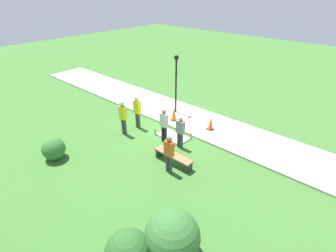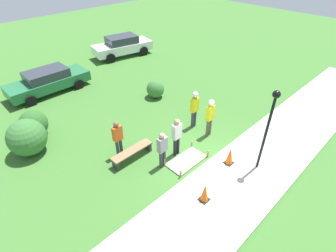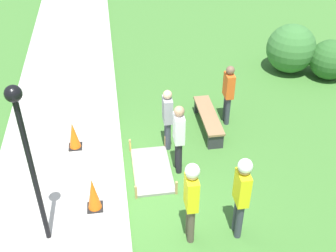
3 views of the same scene
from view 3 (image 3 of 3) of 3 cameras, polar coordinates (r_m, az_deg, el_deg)
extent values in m
plane|color=#3D702D|center=(9.70, -5.64, -9.02)|extent=(60.00, 60.00, 0.00)
cube|color=#ADAAA3|center=(9.77, -14.73, -9.51)|extent=(28.00, 3.05, 0.10)
cube|color=gray|center=(10.19, -2.19, -5.99)|extent=(1.69, 0.91, 0.06)
cube|color=tan|center=(10.72, -5.16, -2.64)|extent=(0.05, 0.05, 0.36)
cube|color=tan|center=(9.44, -4.36, -8.93)|extent=(0.05, 0.05, 0.36)
cube|color=tan|center=(10.78, -0.34, -2.20)|extent=(0.05, 0.05, 0.36)
cube|color=tan|center=(9.52, 1.15, -8.38)|extent=(0.05, 0.05, 0.36)
cube|color=yellow|center=(10.01, -4.81, -5.20)|extent=(1.69, 0.00, 0.04)
cube|color=black|center=(11.00, -12.42, -2.74)|extent=(0.34, 0.34, 0.02)
cone|color=orange|center=(10.78, -12.67, -1.18)|extent=(0.29, 0.29, 0.72)
cube|color=black|center=(9.33, -9.83, -10.78)|extent=(0.34, 0.34, 0.02)
cone|color=orange|center=(9.04, -10.09, -8.99)|extent=(0.29, 0.29, 0.79)
cube|color=#2D2D33|center=(12.18, 4.53, 2.79)|extent=(0.12, 0.40, 0.42)
cube|color=#2D2D33|center=(10.84, 6.44, -2.04)|extent=(0.12, 0.40, 0.42)
cube|color=olive|center=(11.36, 5.50, 1.50)|extent=(1.90, 0.44, 0.06)
cylinder|color=brown|center=(8.54, 2.90, -12.41)|extent=(0.14, 0.14, 0.89)
cylinder|color=brown|center=(8.43, 3.14, -13.31)|extent=(0.14, 0.14, 0.89)
cube|color=yellow|center=(7.90, 3.20, -9.01)|extent=(0.40, 0.22, 0.71)
sphere|color=tan|center=(7.58, 3.31, -6.46)|extent=(0.24, 0.24, 0.24)
sphere|color=white|center=(7.53, 3.33, -6.08)|extent=(0.28, 0.28, 0.28)
cylinder|color=#383D47|center=(8.72, 9.29, -11.68)|extent=(0.14, 0.14, 0.90)
cylinder|color=#383D47|center=(8.60, 9.63, -12.54)|extent=(0.14, 0.14, 0.90)
cube|color=yellow|center=(8.09, 10.01, -8.26)|extent=(0.40, 0.22, 0.71)
sphere|color=#A37A5B|center=(7.77, 10.37, -5.71)|extent=(0.24, 0.24, 0.24)
sphere|color=white|center=(7.73, 10.42, -5.34)|extent=(0.28, 0.28, 0.28)
cylinder|color=#383D47|center=(11.78, 7.83, 2.51)|extent=(0.14, 0.14, 0.84)
cylinder|color=#383D47|center=(11.63, 8.06, 2.03)|extent=(0.14, 0.14, 0.84)
cube|color=#E55B1E|center=(11.31, 8.25, 5.48)|extent=(0.40, 0.22, 0.67)
sphere|color=brown|center=(11.10, 8.45, 7.48)|extent=(0.23, 0.23, 0.23)
cylinder|color=black|center=(10.03, 1.33, -3.68)|extent=(0.14, 0.14, 0.88)
cylinder|color=black|center=(9.89, 1.51, -4.33)|extent=(0.14, 0.14, 0.88)
cube|color=silver|center=(9.48, 1.49, -0.33)|extent=(0.40, 0.22, 0.70)
sphere|color=#A37A5B|center=(9.21, 1.53, 2.02)|extent=(0.24, 0.24, 0.24)
cylinder|color=#383D47|center=(10.76, -0.13, -0.76)|extent=(0.14, 0.14, 0.81)
cylinder|color=#383D47|center=(10.62, 0.01, -1.33)|extent=(0.14, 0.14, 0.81)
cube|color=gray|center=(10.27, -0.07, 2.22)|extent=(0.40, 0.22, 0.64)
sphere|color=tan|center=(10.04, -0.07, 4.28)|extent=(0.22, 0.22, 0.22)
cylinder|color=black|center=(7.88, -17.71, -6.53)|extent=(0.10, 0.10, 3.23)
sphere|color=black|center=(6.91, -20.24, 4.13)|extent=(0.28, 0.28, 0.28)
sphere|color=#387033|center=(14.65, 16.32, 10.04)|extent=(1.61, 1.61, 1.61)
sphere|color=#2D6028|center=(14.67, 21.07, 8.39)|extent=(1.29, 1.29, 1.29)
camera|label=1|loc=(18.03, 28.94, 33.03)|focal=28.00mm
camera|label=2|loc=(14.56, -32.94, 34.61)|focal=28.00mm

